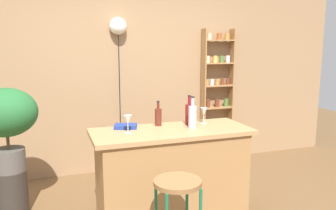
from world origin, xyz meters
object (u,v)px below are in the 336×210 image
at_px(potted_plant, 6,118).
at_px(wine_glass_left, 128,120).
at_px(spice_shelf, 217,98).
at_px(plant_stool, 12,192).
at_px(bottle_wine_red, 193,116).
at_px(bar_stool, 178,202).
at_px(wine_glass_center, 204,112).
at_px(bottle_olive_oil, 189,114).
at_px(pendant_globe_light, 118,28).
at_px(cookbook, 126,126).
at_px(bottle_sauce_amber, 158,116).

xyz_separation_m(potted_plant, wine_glass_left, (1.07, -0.67, 0.04)).
xyz_separation_m(spice_shelf, plant_stool, (-2.72, -0.82, -0.72)).
bearing_deg(bottle_wine_red, bar_stool, -121.33).
bearing_deg(plant_stool, wine_glass_center, -16.53).
relative_size(bottle_olive_oil, wine_glass_left, 1.79).
bearing_deg(wine_glass_left, bottle_wine_red, -1.16).
height_order(wine_glass_center, pendant_globe_light, pendant_globe_light).
height_order(bottle_wine_red, cookbook, bottle_wine_red).
bearing_deg(bar_stool, bottle_olive_oil, 62.03).
bearing_deg(cookbook, pendant_globe_light, 97.95).
bearing_deg(bottle_wine_red, cookbook, 161.66).
bearing_deg(potted_plant, wine_glass_center, -16.53).
bearing_deg(spice_shelf, bar_stool, -123.56).
xyz_separation_m(wine_glass_center, pendant_globe_light, (-0.57, 1.41, 0.88)).
distance_m(wine_glass_center, pendant_globe_light, 1.76).
height_order(bar_stool, bottle_olive_oil, bottle_olive_oil).
height_order(bottle_sauce_amber, wine_glass_left, bottle_sauce_amber).
bearing_deg(plant_stool, spice_shelf, 16.78).
height_order(bottle_olive_oil, bottle_wine_red, bottle_wine_red).
distance_m(bar_stool, spice_shelf, 2.63).
bearing_deg(bottle_sauce_amber, cookbook, -179.77).
relative_size(spice_shelf, bottle_wine_red, 6.38).
bearing_deg(bottle_wine_red, wine_glass_center, 36.76).
height_order(bottle_olive_oil, bottle_sauce_amber, bottle_olive_oil).
relative_size(potted_plant, cookbook, 4.00).
bearing_deg(bottle_olive_oil, bottle_wine_red, -100.33).
height_order(wine_glass_left, cookbook, wine_glass_left).
xyz_separation_m(bottle_sauce_amber, wine_glass_left, (-0.34, -0.19, 0.03)).
relative_size(potted_plant, wine_glass_left, 5.12).
bearing_deg(bottle_sauce_amber, wine_glass_left, -151.25).
distance_m(potted_plant, cookbook, 1.19).
distance_m(spice_shelf, potted_plant, 2.85).
height_order(bar_stool, potted_plant, potted_plant).
height_order(spice_shelf, bottle_olive_oil, spice_shelf).
xyz_separation_m(plant_stool, bottle_olive_oil, (1.72, -0.54, 0.81)).
relative_size(plant_stool, pendant_globe_light, 0.23).
xyz_separation_m(wine_glass_left, wine_glass_center, (0.80, 0.12, 0.00)).
distance_m(wine_glass_left, wine_glass_center, 0.81).
bearing_deg(spice_shelf, bottle_sauce_amber, -135.19).
xyz_separation_m(bar_stool, bottle_wine_red, (0.40, 0.65, 0.51)).
distance_m(bar_stool, bottle_wine_red, 0.92).
distance_m(spice_shelf, bottle_wine_red, 1.83).
relative_size(bottle_wine_red, pendant_globe_light, 0.15).
bearing_deg(bottle_sauce_amber, pendant_globe_light, 94.78).
xyz_separation_m(plant_stool, pendant_globe_light, (1.30, 0.86, 1.70)).
distance_m(bottle_sauce_amber, pendant_globe_light, 1.62).
distance_m(bar_stool, wine_glass_left, 0.87).
bearing_deg(plant_stool, potted_plant, 0.00).
relative_size(bar_stool, plant_stool, 1.52).
xyz_separation_m(spice_shelf, bottle_wine_red, (-1.04, -1.51, 0.09)).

